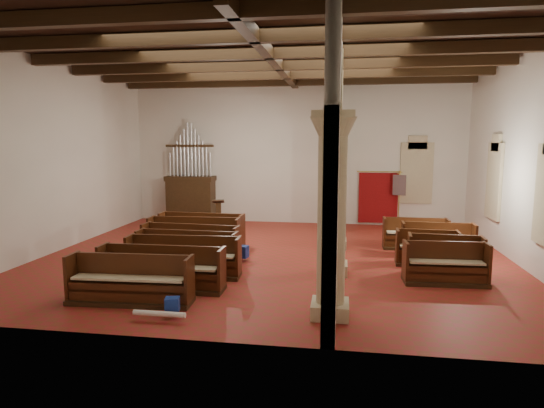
{
  "coord_description": "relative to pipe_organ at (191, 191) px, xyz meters",
  "views": [
    {
      "loc": [
        1.98,
        -13.34,
        3.51
      ],
      "look_at": [
        -0.15,
        0.5,
        1.56
      ],
      "focal_mm": 30.0,
      "sensor_mm": 36.0,
      "label": 1
    }
  ],
  "objects": [
    {
      "name": "floor",
      "position": [
        4.5,
        -5.5,
        -1.37
      ],
      "size": [
        14.0,
        14.0,
        0.0
      ],
      "primitive_type": "plane",
      "color": "maroon",
      "rests_on": "ground"
    },
    {
      "name": "ceiling",
      "position": [
        4.5,
        -5.5,
        4.63
      ],
      "size": [
        14.0,
        14.0,
        0.0
      ],
      "primitive_type": "plane",
      "rotation": [
        3.14,
        0.0,
        0.0
      ],
      "color": "black",
      "rests_on": "wall_back"
    },
    {
      "name": "wall_back",
      "position": [
        4.5,
        0.5,
        1.63
      ],
      "size": [
        14.0,
        0.02,
        6.0
      ],
      "primitive_type": "cube",
      "color": "beige",
      "rests_on": "floor"
    },
    {
      "name": "wall_front",
      "position": [
        4.5,
        -11.5,
        1.63
      ],
      "size": [
        14.0,
        0.02,
        6.0
      ],
      "primitive_type": "cube",
      "color": "beige",
      "rests_on": "floor"
    },
    {
      "name": "wall_left",
      "position": [
        -2.5,
        -5.5,
        1.63
      ],
      "size": [
        0.02,
        12.0,
        6.0
      ],
      "primitive_type": "cube",
      "color": "beige",
      "rests_on": "floor"
    },
    {
      "name": "wall_right",
      "position": [
        11.5,
        -5.5,
        1.63
      ],
      "size": [
        0.02,
        12.0,
        6.0
      ],
      "primitive_type": "cube",
      "color": "beige",
      "rests_on": "floor"
    },
    {
      "name": "ceiling_beams",
      "position": [
        4.5,
        -5.5,
        4.45
      ],
      "size": [
        13.8,
        11.8,
        0.3
      ],
      "primitive_type": null,
      "color": "#342110",
      "rests_on": "wall_back"
    },
    {
      "name": "arcade",
      "position": [
        6.3,
        -5.5,
        2.19
      ],
      "size": [
        0.9,
        11.9,
        6.0
      ],
      "color": "tan",
      "rests_on": "floor"
    },
    {
      "name": "window_right_b",
      "position": [
        11.48,
        -3.0,
        0.83
      ],
      "size": [
        0.03,
        1.0,
        2.2
      ],
      "primitive_type": "cube",
      "color": "#357756",
      "rests_on": "wall_right"
    },
    {
      "name": "window_back",
      "position": [
        9.5,
        0.48,
        0.83
      ],
      "size": [
        1.0,
        0.03,
        2.2
      ],
      "primitive_type": "cube",
      "color": "#357756",
      "rests_on": "wall_back"
    },
    {
      "name": "pipe_organ",
      "position": [
        0.0,
        0.0,
        0.0
      ],
      "size": [
        2.1,
        0.85,
        4.4
      ],
      "color": "#342110",
      "rests_on": "floor"
    },
    {
      "name": "lectern",
      "position": [
        1.52,
        -1.05,
        -0.89
      ],
      "size": [
        0.54,
        0.56,
        1.17
      ],
      "rotation": [
        0.0,
        0.0,
        0.21
      ],
      "color": "#3C2113",
      "rests_on": "floor"
    },
    {
      "name": "dossal_curtain",
      "position": [
        8.0,
        0.42,
        -0.21
      ],
      "size": [
        1.8,
        0.07,
        2.17
      ],
      "color": "maroon",
      "rests_on": "floor"
    },
    {
      "name": "processional_banner",
      "position": [
        8.79,
        -0.02,
        -0.58
      ],
      "size": [
        0.5,
        0.64,
        2.32
      ],
      "rotation": [
        0.0,
        0.0,
        -0.39
      ],
      "color": "#342110",
      "rests_on": "floor"
    },
    {
      "name": "hymnal_box_a",
      "position": [
        3.15,
        -10.47,
        -1.13
      ],
      "size": [
        0.32,
        0.28,
        0.28
      ],
      "primitive_type": "cube",
      "rotation": [
        0.0,
        0.0,
        0.21
      ],
      "color": "navy",
      "rests_on": "floor"
    },
    {
      "name": "hymnal_box_b",
      "position": [
        3.67,
        -7.82,
        -1.13
      ],
      "size": [
        0.3,
        0.26,
        0.28
      ],
      "primitive_type": "cube",
      "rotation": [
        0.0,
        0.0,
        -0.11
      ],
      "color": "navy",
      "rests_on": "floor"
    },
    {
      "name": "hymnal_box_c",
      "position": [
        3.61,
        -6.08,
        -1.1
      ],
      "size": [
        0.4,
        0.34,
        0.35
      ],
      "primitive_type": "cube",
      "rotation": [
        0.0,
        0.0,
        -0.18
      ],
      "color": "#163E9B",
      "rests_on": "floor"
    },
    {
      "name": "tube_heater_a",
      "position": [
        3.01,
        -10.79,
        -1.21
      ],
      "size": [
        1.06,
        0.11,
        0.11
      ],
      "primitive_type": "cylinder",
      "rotation": [
        0.0,
        1.57,
        -0.0
      ],
      "color": "white",
      "rests_on": "floor"
    },
    {
      "name": "tube_heater_b",
      "position": [
        2.44,
        -8.97,
        -1.21
      ],
      "size": [
        0.97,
        0.27,
        0.1
      ],
      "primitive_type": "cylinder",
      "rotation": [
        0.0,
        1.57,
        -0.18
      ],
      "color": "white",
      "rests_on": "floor"
    },
    {
      "name": "nave_pew_0",
      "position": [
        1.98,
        -9.89,
        -1.02
      ],
      "size": [
        2.74,
        0.83,
        1.06
      ],
      "rotation": [
        0.0,
        0.0,
        0.04
      ],
      "color": "#342110",
      "rests_on": "floor"
    },
    {
      "name": "nave_pew_1",
      "position": [
        2.29,
        -8.91,
        -1.03
      ],
      "size": [
        3.02,
        0.72,
        1.04
      ],
      "rotation": [
        0.0,
        0.0,
        0.01
      ],
      "color": "#342110",
      "rests_on": "floor"
    },
    {
      "name": "nave_pew_2",
      "position": [
        2.45,
        -7.81,
        -1.02
      ],
      "size": [
        3.0,
        0.85,
        1.05
      ],
      "rotation": [
        0.0,
        0.0,
        0.05
      ],
      "color": "#342110",
      "rests_on": "floor"
    },
    {
      "name": "nave_pew_3",
      "position": [
        2.24,
        -6.95,
        -1.04
      ],
      "size": [
        2.88,
        0.75,
        1.02
      ],
      "rotation": [
        0.0,
        0.0,
        -0.02
      ],
      "color": "#342110",
      "rests_on": "floor"
    },
    {
      "name": "nave_pew_4",
      "position": [
        2.08,
        -6.21,
        -1.02
      ],
      "size": [
        2.98,
        0.9,
        1.06
      ],
      "rotation": [
        0.0,
        0.0,
        -0.07
      ],
      "color": "#342110",
      "rests_on": "floor"
    },
    {
      "name": "nave_pew_5",
      "position": [
        1.9,
        -5.3,
        -1.0
      ],
      "size": [
        2.91,
        0.86,
        1.11
      ],
      "rotation": [
        0.0,
        0.0,
        0.04
      ],
      "color": "#342110",
      "rests_on": "floor"
    },
    {
      "name": "nave_pew_6",
      "position": [
        1.87,
        -4.43,
        -1.0
      ],
      "size": [
        2.88,
        0.85,
        1.11
      ],
      "rotation": [
        0.0,
        0.0,
        -0.04
      ],
      "color": "#342110",
      "rests_on": "floor"
    },
    {
      "name": "aisle_pew_0",
      "position": [
        9.06,
        -7.43,
        -1.02
      ],
      "size": [
        2.03,
        0.77,
        1.04
      ],
      "rotation": [
        0.0,
        0.0,
        0.04
      ],
      "color": "#342110",
      "rests_on": "floor"
    },
    {
      "name": "aisle_pew_1",
      "position": [
        9.19,
        -6.76,
        -1.01
      ],
      "size": [
        1.9,
        0.83,
        1.08
      ],
      "rotation": [
        0.0,
        0.0,
        -0.06
      ],
      "color": "#342110",
      "rests_on": "floor"
    },
    {
      "name": "aisle_pew_2",
      "position": [
        8.91,
        -5.75,
        -1.03
      ],
      "size": [
        1.73,
        0.74,
        1.01
      ],
      "rotation": [
        0.0,
        0.0,
        -0.04
      ],
      "color": "#342110",
      "rests_on": "floor"
    },
    {
      "name": "aisle_pew_3",
      "position": [
        9.39,
        -4.81,
        -1.02
      ],
      "size": [
        2.13,
        0.76,
        1.06
      ],
      "rotation": [
        0.0,
        0.0,
        -0.03
      ],
      "color": "#342110",
      "rests_on": "floor"
    },
    {
      "name": "aisle_pew_4",
      "position": [
        8.89,
        -3.76,
        -1.03
      ],
      "size": [
        2.06,
        0.7,
        1.01
      ],
      "rotation": [
        0.0,
        0.0,
        0.01
      ],
      "color": "#342110",
      "rests_on": "floor"
    }
  ]
}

